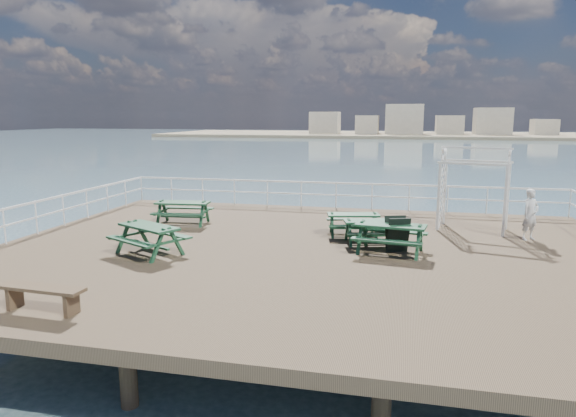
# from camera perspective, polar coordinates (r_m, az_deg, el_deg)

# --- Properties ---
(ground) EXTENTS (18.00, 14.00, 0.30)m
(ground) POSITION_cam_1_polar(r_m,az_deg,el_deg) (14.85, 1.79, -5.13)
(ground) COLOR brown
(ground) RESTS_ON ground
(sea_backdrop) EXTENTS (300.00, 300.00, 9.20)m
(sea_backdrop) POSITION_cam_1_polar(r_m,az_deg,el_deg) (148.50, 16.86, 8.21)
(sea_backdrop) COLOR #3E5A68
(sea_backdrop) RESTS_ON ground
(railing) EXTENTS (17.77, 13.76, 1.10)m
(railing) POSITION_cam_1_polar(r_m,az_deg,el_deg) (17.10, 3.24, 0.44)
(railing) COLOR white
(railing) RESTS_ON ground
(picnic_table_a) EXTENTS (1.99, 1.67, 0.90)m
(picnic_table_a) POSITION_cam_1_polar(r_m,az_deg,el_deg) (18.51, -11.61, 0.07)
(picnic_table_a) COLOR #163E23
(picnic_table_a) RESTS_ON ground
(picnic_table_b) EXTENTS (1.95, 1.72, 0.80)m
(picnic_table_b) POSITION_cam_1_polar(r_m,az_deg,el_deg) (15.62, 9.25, -1.98)
(picnic_table_b) COLOR #163E23
(picnic_table_b) RESTS_ON ground
(picnic_table_c) EXTENTS (1.88, 1.63, 0.80)m
(picnic_table_c) POSITION_cam_1_polar(r_m,az_deg,el_deg) (16.56, 7.26, -1.23)
(picnic_table_c) COLOR #163E23
(picnic_table_c) RESTS_ON ground
(picnic_table_d) EXTENTS (2.37, 2.21, 0.92)m
(picnic_table_d) POSITION_cam_1_polar(r_m,az_deg,el_deg) (14.71, -15.18, -2.67)
(picnic_table_d) COLOR #163E23
(picnic_table_d) RESTS_ON ground
(picnic_table_e) EXTENTS (2.11, 1.79, 0.93)m
(picnic_table_e) POSITION_cam_1_polar(r_m,az_deg,el_deg) (14.61, 11.32, -2.58)
(picnic_table_e) COLOR #163E23
(picnic_table_e) RESTS_ON ground
(flat_bench_near) EXTENTS (1.81, 0.52, 0.51)m
(flat_bench_near) POSITION_cam_1_polar(r_m,az_deg,el_deg) (11.24, -25.66, -8.44)
(flat_bench_near) COLOR brown
(flat_bench_near) RESTS_ON ground
(trellis_arbor) EXTENTS (2.46, 1.69, 2.78)m
(trellis_arbor) POSITION_cam_1_polar(r_m,az_deg,el_deg) (18.16, 19.91, 1.57)
(trellis_arbor) COLOR white
(trellis_arbor) RESTS_ON ground
(sandwich_board) EXTENTS (0.74, 0.65, 1.02)m
(sandwich_board) POSITION_cam_1_polar(r_m,az_deg,el_deg) (14.77, 12.03, -2.85)
(sandwich_board) COLOR black
(sandwich_board) RESTS_ON ground
(person) EXTENTS (0.69, 0.64, 1.59)m
(person) POSITION_cam_1_polar(r_m,az_deg,el_deg) (17.43, 25.33, -0.62)
(person) COLOR silver
(person) RESTS_ON ground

